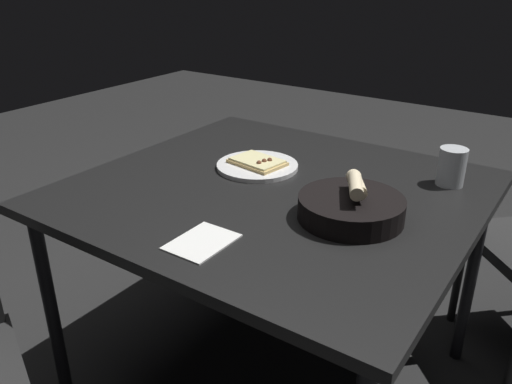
{
  "coord_description": "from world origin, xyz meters",
  "views": [
    {
      "loc": [
        -1.17,
        -0.74,
        1.32
      ],
      "look_at": [
        -0.08,
        0.01,
        0.73
      ],
      "focal_mm": 36.24,
      "sensor_mm": 36.0,
      "label": 1
    }
  ],
  "objects_px": {
    "bread_basket": "(352,207)",
    "beer_glass": "(451,169)",
    "pizza_plate": "(257,165)",
    "dining_table": "(275,204)"
  },
  "relations": [
    {
      "from": "pizza_plate",
      "to": "bread_basket",
      "type": "xyz_separation_m",
      "value": [
        -0.16,
        -0.4,
        0.02
      ]
    },
    {
      "from": "pizza_plate",
      "to": "bread_basket",
      "type": "height_order",
      "value": "bread_basket"
    },
    {
      "from": "dining_table",
      "to": "pizza_plate",
      "type": "distance_m",
      "value": 0.17
    },
    {
      "from": "dining_table",
      "to": "pizza_plate",
      "type": "height_order",
      "value": "pizza_plate"
    },
    {
      "from": "bread_basket",
      "to": "beer_glass",
      "type": "bearing_deg",
      "value": -21.36
    },
    {
      "from": "beer_glass",
      "to": "pizza_plate",
      "type": "bearing_deg",
      "value": 111.32
    },
    {
      "from": "dining_table",
      "to": "beer_glass",
      "type": "distance_m",
      "value": 0.53
    },
    {
      "from": "dining_table",
      "to": "pizza_plate",
      "type": "bearing_deg",
      "value": 53.18
    },
    {
      "from": "bread_basket",
      "to": "beer_glass",
      "type": "height_order",
      "value": "bread_basket"
    },
    {
      "from": "dining_table",
      "to": "pizza_plate",
      "type": "xyz_separation_m",
      "value": [
        0.1,
        0.13,
        0.07
      ]
    }
  ]
}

